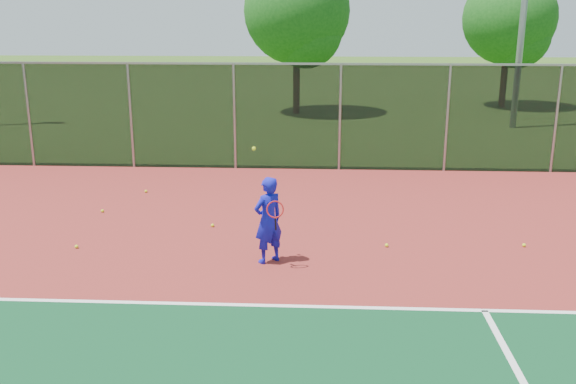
# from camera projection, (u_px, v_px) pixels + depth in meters

# --- Properties ---
(court_apron) EXTENTS (30.00, 20.00, 0.02)m
(court_apron) POSITION_uv_depth(u_px,v_px,m) (356.00, 341.00, 8.92)
(court_apron) COLOR maroon
(court_apron) RESTS_ON ground
(fence_back) EXTENTS (30.00, 0.06, 3.03)m
(fence_back) POSITION_uv_depth(u_px,v_px,m) (340.00, 116.00, 18.10)
(fence_back) COLOR black
(fence_back) RESTS_ON court_apron
(tennis_player) EXTENTS (0.69, 0.75, 2.12)m
(tennis_player) POSITION_uv_depth(u_px,v_px,m) (268.00, 220.00, 11.49)
(tennis_player) COLOR #1315B6
(tennis_player) RESTS_ON court_apron
(practice_ball_0) EXTENTS (0.07, 0.07, 0.07)m
(practice_ball_0) POSITION_uv_depth(u_px,v_px,m) (146.00, 191.00, 16.14)
(practice_ball_0) COLOR #D3EB1B
(practice_ball_0) RESTS_ON court_apron
(practice_ball_1) EXTENTS (0.07, 0.07, 0.07)m
(practice_ball_1) POSITION_uv_depth(u_px,v_px,m) (524.00, 245.00, 12.43)
(practice_ball_1) COLOR #D3EB1B
(practice_ball_1) RESTS_ON court_apron
(practice_ball_4) EXTENTS (0.07, 0.07, 0.07)m
(practice_ball_4) POSITION_uv_depth(u_px,v_px,m) (213.00, 225.00, 13.58)
(practice_ball_4) COLOR #D3EB1B
(practice_ball_4) RESTS_ON court_apron
(practice_ball_5) EXTENTS (0.07, 0.07, 0.07)m
(practice_ball_5) POSITION_uv_depth(u_px,v_px,m) (102.00, 211.00, 14.56)
(practice_ball_5) COLOR #D3EB1B
(practice_ball_5) RESTS_ON court_apron
(practice_ball_6) EXTENTS (0.07, 0.07, 0.07)m
(practice_ball_6) POSITION_uv_depth(u_px,v_px,m) (387.00, 245.00, 12.42)
(practice_ball_6) COLOR #D3EB1B
(practice_ball_6) RESTS_ON court_apron
(practice_ball_7) EXTENTS (0.07, 0.07, 0.07)m
(practice_ball_7) POSITION_uv_depth(u_px,v_px,m) (77.00, 247.00, 12.35)
(practice_ball_7) COLOR #D3EB1B
(practice_ball_7) RESTS_ON court_apron
(tree_back_left) EXTENTS (4.59, 4.59, 6.74)m
(tree_back_left) POSITION_uv_depth(u_px,v_px,m) (299.00, 16.00, 27.55)
(tree_back_left) COLOR #372614
(tree_back_left) RESTS_ON ground
(tree_back_mid) EXTENTS (4.25, 4.25, 6.24)m
(tree_back_mid) POSITION_uv_depth(u_px,v_px,m) (511.00, 23.00, 29.49)
(tree_back_mid) COLOR #372614
(tree_back_mid) RESTS_ON ground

